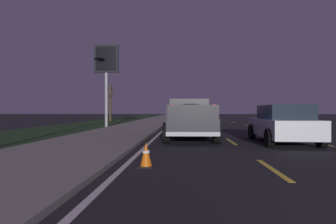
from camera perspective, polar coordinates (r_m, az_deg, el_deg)
name	(u,v)px	position (r m, az deg, el deg)	size (l,w,h in m)	color
ground	(221,123)	(29.73, 10.47, -2.23)	(144.00, 144.00, 0.00)	black
sidewalk_shoulder	(148,123)	(29.72, -3.93, -2.11)	(108.00, 4.00, 0.12)	gray
grass_verge	(101,123)	(30.75, -13.22, -2.14)	(108.00, 6.00, 0.01)	#1E3819
lane_markings	(190,122)	(32.36, 4.39, -2.01)	(108.00, 7.04, 0.01)	yellow
pickup_truck	(189,118)	(13.37, 4.24, -1.16)	(5.48, 2.39, 1.87)	#232328
sedan_blue	(190,118)	(20.94, 4.34, -1.15)	(4.44, 2.08, 1.54)	navy
sedan_white	(283,124)	(12.51, 21.77, -2.18)	(4.45, 2.10, 1.54)	silver
sedan_black	(188,114)	(40.50, 3.91, -0.43)	(4.45, 2.10, 1.54)	black
gas_price_sign	(106,66)	(23.43, -12.14, 8.98)	(0.27, 1.90, 6.49)	#99999E
bare_tree_far	(110,102)	(35.02, -11.35, 2.03)	(1.17, 0.60, 4.56)	#423323
traffic_cone_near	(146,155)	(6.82, -4.37, -8.49)	(0.36, 0.36, 0.58)	black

